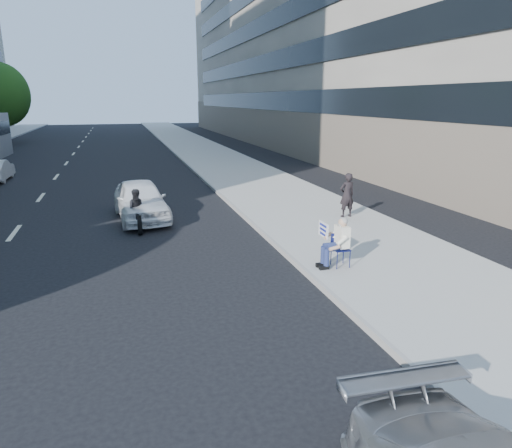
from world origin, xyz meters
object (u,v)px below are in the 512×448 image
object	(u,v)px
motorcycle	(138,212)
pedestrian_woman	(347,195)
seated_protester	(337,240)
white_sedan_near	(141,200)

from	to	relation	value
motorcycle	pedestrian_woman	bearing A→B (deg)	-9.74
pedestrian_woman	motorcycle	world-z (taller)	pedestrian_woman
seated_protester	motorcycle	distance (m)	7.31
white_sedan_near	seated_protester	bearing A→B (deg)	-62.14
seated_protester	white_sedan_near	size ratio (longest dim) A/B	0.31
pedestrian_woman	motorcycle	size ratio (longest dim) A/B	0.80
seated_protester	motorcycle	xyz separation A→B (m)	(-4.72, 5.57, -0.24)
white_sedan_near	motorcycle	distance (m)	1.50
white_sedan_near	motorcycle	size ratio (longest dim) A/B	2.09
white_sedan_near	pedestrian_woman	bearing A→B (deg)	-23.60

